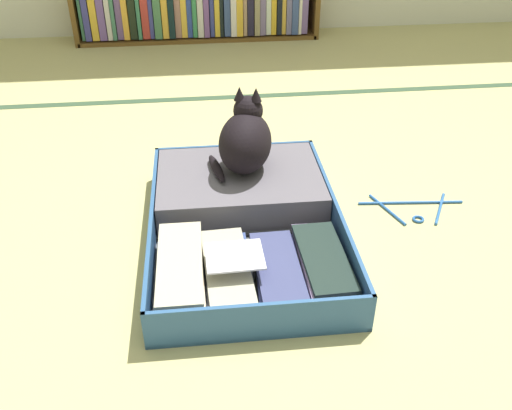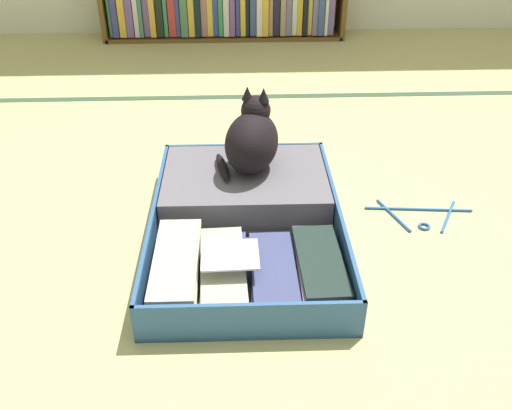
# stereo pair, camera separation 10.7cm
# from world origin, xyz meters

# --- Properties ---
(ground_plane) EXTENTS (10.00, 10.00, 0.00)m
(ground_plane) POSITION_xyz_m (0.00, 0.00, 0.00)
(ground_plane) COLOR tan
(tatami_border) EXTENTS (4.80, 0.05, 0.00)m
(tatami_border) POSITION_xyz_m (0.00, 1.26, 0.00)
(tatami_border) COLOR #304831
(tatami_border) RESTS_ON ground_plane
(open_suitcase) EXTENTS (0.61, 0.89, 0.12)m
(open_suitcase) POSITION_xyz_m (-0.09, 0.12, 0.05)
(open_suitcase) COLOR #2A5181
(open_suitcase) RESTS_ON ground_plane
(black_cat) EXTENTS (0.26, 0.29, 0.28)m
(black_cat) POSITION_xyz_m (-0.06, 0.32, 0.23)
(black_cat) COLOR black
(black_cat) RESTS_ON open_suitcase
(clothes_hanger) EXTENTS (0.38, 0.21, 0.01)m
(clothes_hanger) POSITION_xyz_m (0.52, 0.17, 0.01)
(clothes_hanger) COLOR #275AA0
(clothes_hanger) RESTS_ON ground_plane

